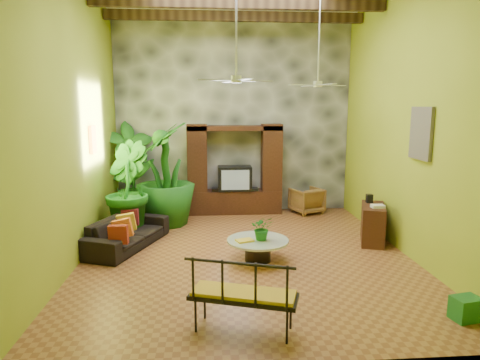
{
  "coord_description": "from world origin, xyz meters",
  "views": [
    {
      "loc": [
        -0.7,
        -7.68,
        2.79
      ],
      "look_at": [
        -0.09,
        0.2,
        1.39
      ],
      "focal_mm": 32.0,
      "sensor_mm": 36.0,
      "label": 1
    }
  ],
  "objects": [
    {
      "name": "ground",
      "position": [
        0.0,
        0.0,
        0.0
      ],
      "size": [
        7.0,
        7.0,
        0.0
      ],
      "primitive_type": "plane",
      "color": "brown",
      "rests_on": "ground"
    },
    {
      "name": "back_wall",
      "position": [
        0.0,
        3.5,
        2.5
      ],
      "size": [
        6.0,
        0.02,
        5.0
      ],
      "primitive_type": "cube",
      "color": "#8D9F24",
      "rests_on": "ground"
    },
    {
      "name": "left_wall",
      "position": [
        -3.0,
        0.0,
        2.5
      ],
      "size": [
        0.02,
        7.0,
        5.0
      ],
      "primitive_type": "cube",
      "color": "#8D9F24",
      "rests_on": "ground"
    },
    {
      "name": "right_wall",
      "position": [
        3.0,
        0.0,
        2.5
      ],
      "size": [
        0.02,
        7.0,
        5.0
      ],
      "primitive_type": "cube",
      "color": "#8D9F24",
      "rests_on": "ground"
    },
    {
      "name": "stone_accent_wall",
      "position": [
        0.0,
        3.44,
        2.5
      ],
      "size": [
        5.98,
        0.1,
        4.98
      ],
      "primitive_type": "cube",
      "color": "#393C41",
      "rests_on": "ground"
    },
    {
      "name": "entertainment_center",
      "position": [
        0.0,
        3.14,
        0.97
      ],
      "size": [
        2.4,
        0.55,
        2.3
      ],
      "color": "black",
      "rests_on": "ground"
    },
    {
      "name": "ceiling_fan_front",
      "position": [
        -0.2,
        -0.4,
        3.4
      ],
      "size": [
        1.28,
        1.28,
        1.86
      ],
      "color": "silver",
      "rests_on": "ceiling"
    },
    {
      "name": "ceiling_fan_back",
      "position": [
        1.6,
        1.2,
        3.4
      ],
      "size": [
        1.28,
        1.28,
        1.86
      ],
      "color": "silver",
      "rests_on": "ceiling"
    },
    {
      "name": "wall_art_mask",
      "position": [
        -2.96,
        1.0,
        2.1
      ],
      "size": [
        0.06,
        0.32,
        0.55
      ],
      "primitive_type": "cube",
      "color": "yellow",
      "rests_on": "left_wall"
    },
    {
      "name": "wall_art_painting",
      "position": [
        2.96,
        -0.6,
        2.3
      ],
      "size": [
        0.06,
        0.7,
        0.9
      ],
      "primitive_type": "cube",
      "color": "#246086",
      "rests_on": "right_wall"
    },
    {
      "name": "sofa",
      "position": [
        -2.3,
        0.6,
        0.3
      ],
      "size": [
        1.51,
        2.22,
        0.6
      ],
      "primitive_type": "imported",
      "rotation": [
        0.0,
        0.0,
        1.2
      ],
      "color": "black",
      "rests_on": "ground"
    },
    {
      "name": "wicker_armchair",
      "position": [
        1.86,
        2.99,
        0.33
      ],
      "size": [
        0.93,
        0.94,
        0.66
      ],
      "primitive_type": "imported",
      "rotation": [
        0.0,
        0.0,
        3.53
      ],
      "color": "olive",
      "rests_on": "ground"
    },
    {
      "name": "tall_plant_a",
      "position": [
        -2.58,
        2.92,
        1.19
      ],
      "size": [
        1.51,
        1.35,
        2.38
      ],
      "primitive_type": "imported",
      "rotation": [
        0.0,
        0.0,
        0.5
      ],
      "color": "#20641A",
      "rests_on": "ground"
    },
    {
      "name": "tall_plant_b",
      "position": [
        -2.45,
        1.43,
        1.02
      ],
      "size": [
        1.28,
        1.39,
        2.04
      ],
      "primitive_type": "imported",
      "rotation": [
        0.0,
        0.0,
        1.99
      ],
      "color": "#1C6B1C",
      "rests_on": "ground"
    },
    {
      "name": "tall_plant_c",
      "position": [
        -1.67,
        2.17,
        1.2
      ],
      "size": [
        1.52,
        1.52,
        2.4
      ],
      "primitive_type": "imported",
      "rotation": [
        0.0,
        0.0,
        4.86
      ],
      "color": "#1B5B18",
      "rests_on": "ground"
    },
    {
      "name": "coffee_table",
      "position": [
        0.19,
        -0.37,
        0.26
      ],
      "size": [
        1.11,
        1.11,
        0.4
      ],
      "rotation": [
        0.0,
        0.0,
        -0.22
      ],
      "color": "black",
      "rests_on": "ground"
    },
    {
      "name": "centerpiece_plant",
      "position": [
        0.26,
        -0.39,
        0.62
      ],
      "size": [
        0.41,
        0.36,
        0.44
      ],
      "primitive_type": "imported",
      "rotation": [
        0.0,
        0.0,
        -0.04
      ],
      "color": "#195F1A",
      "rests_on": "coffee_table"
    },
    {
      "name": "yellow_tray",
      "position": [
        -0.06,
        -0.45,
        0.42
      ],
      "size": [
        0.34,
        0.29,
        0.03
      ],
      "primitive_type": "cube",
      "rotation": [
        0.0,
        0.0,
        0.34
      ],
      "color": "yellow",
      "rests_on": "coffee_table"
    },
    {
      "name": "iron_bench",
      "position": [
        -0.28,
        -2.83,
        0.55
      ],
      "size": [
        1.41,
        0.89,
        0.57
      ],
      "rotation": [
        0.0,
        0.0,
        -0.32
      ],
      "color": "black",
      "rests_on": "ground"
    },
    {
      "name": "side_console",
      "position": [
        2.65,
        0.51,
        0.39
      ],
      "size": [
        0.72,
        1.06,
        0.77
      ],
      "primitive_type": "cube",
      "rotation": [
        0.0,
        0.0,
        -0.33
      ],
      "color": "#332210",
      "rests_on": "ground"
    },
    {
      "name": "green_bin",
      "position": [
        2.65,
        -2.71,
        0.16
      ],
      "size": [
        0.4,
        0.33,
        0.31
      ],
      "primitive_type": "cube",
      "rotation": [
        0.0,
        0.0,
        0.19
      ],
      "color": "#217C39",
      "rests_on": "ground"
    }
  ]
}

